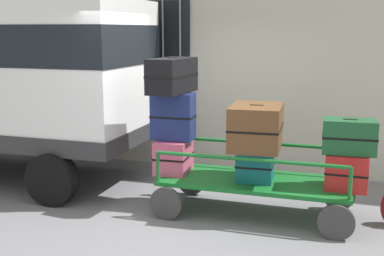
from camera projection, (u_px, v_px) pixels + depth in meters
name	position (u px, v px, depth m)	size (l,w,h in m)	color
ground_plane	(184.00, 214.00, 6.29)	(40.00, 40.00, 0.00)	slate
building_wall	(230.00, 16.00, 8.00)	(12.00, 0.38, 5.00)	beige
van	(2.00, 71.00, 7.59)	(4.43, 1.99, 2.69)	white
luggage_cart	(255.00, 186.00, 6.21)	(2.40, 1.06, 0.46)	#146023
cart_railing	(256.00, 154.00, 6.14)	(2.28, 0.92, 0.39)	#146023
suitcase_left_bottom	(174.00, 156.00, 6.49)	(0.44, 0.56, 0.44)	#CC4C72
suitcase_left_middle	(173.00, 116.00, 6.39)	(0.55, 0.33, 0.61)	navy
suitcase_left_top	(172.00, 76.00, 6.26)	(0.46, 0.82, 0.44)	black
suitcase_midleft_bottom	(255.00, 164.00, 6.14)	(0.47, 0.47, 0.41)	#0F5960
suitcase_midleft_middle	(256.00, 127.00, 6.04)	(0.66, 0.84, 0.54)	brown
suitcase_center_bottom	(347.00, 171.00, 5.81)	(0.50, 0.47, 0.43)	#B21E1E
suitcase_center_middle	(349.00, 136.00, 5.73)	(0.62, 0.39, 0.40)	#194C28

